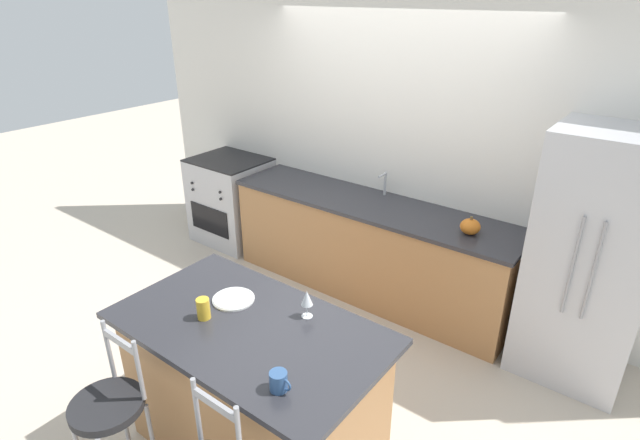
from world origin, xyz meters
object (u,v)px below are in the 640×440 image
Objects in this scene: oven_range at (232,200)px; dinner_plate at (233,299)px; refrigerator at (591,260)px; tumbler_cup at (203,309)px; wine_glass at (307,299)px; pumpkin_decoration at (470,227)px; bar_stool_near at (112,421)px; coffee_mug at (279,381)px.

oven_range is 2.77m from dinner_plate.
dinner_plate is (-1.60, -1.86, 0.03)m from refrigerator.
refrigerator is 14.92× the size of tumbler_cup.
oven_range is 5.66× the size of wine_glass.
pumpkin_decoration reaches higher than oven_range.
tumbler_cup is (-1.60, -2.09, 0.08)m from refrigerator.
bar_stool_near is 1.20m from wine_glass.
oven_range is 3.56m from coffee_mug.
bar_stool_near is 8.76× the size of tumbler_cup.
tumbler_cup is (-0.46, -0.36, -0.06)m from wine_glass.
oven_range is at bearing 145.09° from wine_glass.
pumpkin_decoration is at bearing -1.22° from oven_range.
wine_glass is 1.44× the size of coffee_mug.
refrigerator is 11.87× the size of pumpkin_decoration.
refrigerator is 15.67× the size of coffee_mug.
dinner_plate is at bearing -42.75° from oven_range.
coffee_mug is at bearing -64.29° from wine_glass.
wine_glass is 1.37× the size of tumbler_cup.
refrigerator is 2.08m from wine_glass.
bar_stool_near reaches higher than coffee_mug.
refrigerator is at bearing 56.43° from wine_glass.
oven_range is 2.80m from pumpkin_decoration.
coffee_mug is 2.18m from pumpkin_decoration.
refrigerator is 0.85m from pumpkin_decoration.
oven_range is at bearing -179.85° from refrigerator.
bar_stool_near is 0.90m from dinner_plate.
refrigerator is 10.89× the size of wine_glass.
pumpkin_decoration reaches higher than coffee_mug.
bar_stool_near is (1.90, -2.66, 0.10)m from oven_range.
coffee_mug is at bearing -12.90° from tumbler_cup.
wine_glass reaches higher than dinner_plate.
wine_glass reaches higher than tumbler_cup.
refrigerator is at bearing 0.15° from oven_range.
tumbler_cup is (2.01, -2.08, 0.53)m from oven_range.
tumbler_cup is (0.10, 0.58, 0.42)m from bar_stool_near.
coffee_mug is 0.76× the size of pumpkin_decoration.
dinner_plate is 0.23m from tumbler_cup.
dinner_plate is at bearing 151.27° from coffee_mug.
oven_range is 8.14× the size of coffee_mug.
coffee_mug reaches higher than dinner_plate.
tumbler_cup is at bearing 167.10° from coffee_mug.
pumpkin_decoration is (0.04, 2.18, -0.03)m from coffee_mug.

